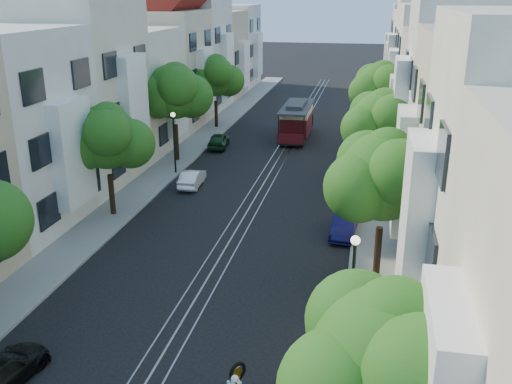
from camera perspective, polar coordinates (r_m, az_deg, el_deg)
The scene contains 24 objects.
ground at distance 43.61m, azimuth 2.44°, elevation 3.67°, with size 200.00×200.00×0.00m, color black.
sidewalk_east at distance 43.12m, azimuth 12.01°, elevation 3.15°, with size 2.50×80.00×0.12m, color gray.
sidewalk_west at distance 45.24m, azimuth -6.69°, elevation 4.22°, with size 2.50×80.00×0.12m, color gray.
rail_left at distance 43.69m, azimuth 1.72°, elevation 3.73°, with size 0.06×80.00×0.02m, color gray.
rail_slot at distance 43.61m, azimuth 2.44°, elevation 3.69°, with size 0.06×80.00×0.02m, color gray.
rail_right at distance 43.53m, azimuth 3.15°, elevation 3.64°, with size 0.06×80.00×0.02m, color gray.
lane_line at distance 43.61m, azimuth 2.44°, elevation 3.68°, with size 0.08×80.00×0.01m, color tan.
townhouses_east at distance 42.26m, azimuth 18.85°, elevation 9.35°, with size 7.75×72.00×12.00m.
townhouses_west at distance 45.77m, azimuth -12.58°, elevation 10.50°, with size 7.75×72.00×11.76m.
tree_e_a at distance 12.87m, azimuth 13.29°, elevation -16.69°, with size 4.72×3.87×6.27m.
tree_e_b at distance 23.56m, azimuth 12.77°, elevation 1.34°, with size 4.93×4.08×6.68m.
tree_e_c at distance 34.23m, azimuth 12.54°, elevation 6.75°, with size 4.84×3.99×6.52m.
tree_e_d at distance 44.99m, azimuth 12.46°, elevation 10.08°, with size 5.01×4.16×6.85m.
tree_w_b at distance 31.53m, azimuth -14.61°, elevation 5.13°, with size 4.72×3.87×6.27m.
tree_w_c at distance 41.34m, azimuth -8.11°, elevation 9.82°, with size 5.13×4.28×7.09m.
tree_w_d at distance 51.79m, azimuth -4.03°, elevation 11.37°, with size 4.84×3.99×6.52m.
lamp_east at distance 19.66m, azimuth 9.70°, elevation -8.18°, with size 0.32×0.32×4.16m.
lamp_west at distance 38.76m, azimuth -8.22°, elevation 5.82°, with size 0.32×0.32×4.16m.
cable_car at distance 48.59m, azimuth 4.08°, elevation 7.31°, with size 2.29×7.32×2.81m.
parked_car_e_mid at distance 29.56m, azimuth 8.81°, elevation -3.30°, with size 1.15×3.31×1.09m, color #0C0B39.
parked_car_e_far at distance 38.03m, azimuth 9.58°, elevation 1.99°, with size 2.05×4.45×1.24m, color maroon.
parked_car_w_near at distance 20.48m, azimuth -24.20°, elevation -16.13°, with size 1.48×3.64×1.06m, color black.
parked_car_w_mid at distance 36.72m, azimuth -6.41°, elevation 1.37°, with size 1.13×3.25×1.07m, color white.
parked_car_w_far at distance 45.70m, azimuth -3.76°, elevation 5.17°, with size 1.42×3.52×1.20m, color #14341B.
Camera 1 is at (6.48, -13.46, 11.89)m, focal length 40.00 mm.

